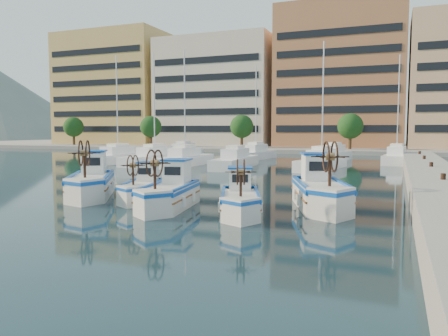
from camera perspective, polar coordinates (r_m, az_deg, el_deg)
ground at (r=20.93m, az=-10.01°, el=-5.00°), size 300.00×300.00×0.00m
quay at (r=25.80m, az=26.26°, el=-2.21°), size 3.00×60.00×1.20m
waterfront at (r=82.93m, az=20.71°, el=9.86°), size 180.00×40.00×25.60m
yacht_marina at (r=47.43m, az=4.56°, el=1.26°), size 38.44×22.83×11.50m
fishing_boat_a at (r=24.66m, az=-16.94°, el=-1.61°), size 4.18×5.13×3.12m
fishing_boat_b at (r=22.93m, az=-10.53°, el=-2.45°), size 2.54×3.99×2.42m
fishing_boat_c at (r=20.39m, az=-7.07°, el=-3.03°), size 2.52×4.60×2.79m
fishing_boat_d at (r=18.85m, az=2.12°, el=-3.92°), size 2.83×4.11×2.48m
fishing_boat_e at (r=20.72m, az=12.41°, el=-2.70°), size 3.55×5.23×3.16m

